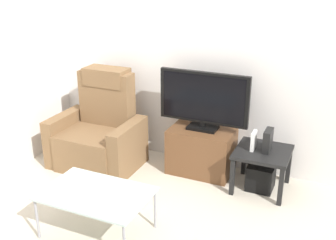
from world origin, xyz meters
name	(u,v)px	position (x,y,z in m)	size (l,w,h in m)	color
ground_plane	(162,208)	(0.00, 0.00, 0.00)	(6.40, 6.40, 0.00)	beige
wall_back	(205,51)	(0.00, 1.13, 1.30)	(6.40, 0.06, 2.60)	silver
tv_stand	(201,151)	(0.09, 0.84, 0.25)	(0.69, 0.45, 0.51)	brown
television	(204,100)	(0.09, 0.86, 0.84)	(0.98, 0.20, 0.64)	black
recliner_armchair	(99,133)	(-1.06, 0.58, 0.37)	(0.98, 0.78, 1.08)	brown
side_table	(263,156)	(0.78, 0.75, 0.37)	(0.54, 0.54, 0.43)	black
subwoofer_box	(261,177)	(0.78, 0.75, 0.13)	(0.27, 0.27, 0.27)	black
book_upright	(254,141)	(0.68, 0.73, 0.53)	(0.03, 0.14, 0.19)	white
game_console	(268,140)	(0.81, 0.76, 0.55)	(0.07, 0.20, 0.22)	black
coffee_table	(96,195)	(-0.34, -0.57, 0.37)	(0.90, 0.60, 0.40)	#B2C6C1
cell_phone	(79,191)	(-0.48, -0.62, 0.40)	(0.07, 0.15, 0.01)	#B7B7BC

